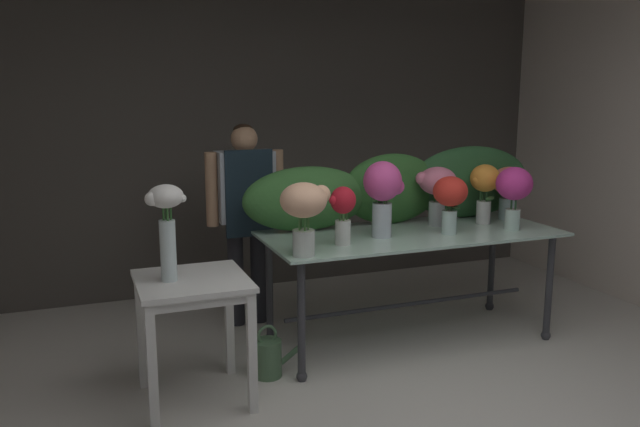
% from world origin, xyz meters
% --- Properties ---
extents(ground_plane, '(7.42, 7.42, 0.00)m').
position_xyz_m(ground_plane, '(0.00, 1.69, 0.00)').
color(ground_plane, beige).
extents(wall_back, '(5.47, 0.12, 2.95)m').
position_xyz_m(wall_back, '(0.00, 3.37, 1.47)').
color(wall_back, '#4C4742').
rests_on(wall_back, ground).
extents(display_table_glass, '(2.09, 0.88, 0.81)m').
position_xyz_m(display_table_glass, '(0.50, 1.63, 0.69)').
color(display_table_glass, '#B0D5C3').
rests_on(display_table_glass, ground).
extents(side_table_white, '(0.62, 0.63, 0.74)m').
position_xyz_m(side_table_white, '(-1.10, 1.29, 0.63)').
color(side_table_white, white).
rests_on(side_table_white, ground).
extents(florist, '(0.60, 0.24, 1.54)m').
position_xyz_m(florist, '(-0.49, 2.40, 0.95)').
color(florist, '#232328').
rests_on(florist, ground).
extents(foliage_backdrop, '(2.35, 0.28, 0.56)m').
position_xyz_m(foliage_backdrop, '(0.54, 1.95, 1.06)').
color(foliage_backdrop, '#387033').
rests_on(foliage_backdrop, display_table_glass).
extents(vase_fuchsia_hydrangea, '(0.30, 0.26, 0.52)m').
position_xyz_m(vase_fuchsia_hydrangea, '(0.25, 1.58, 1.12)').
color(vase_fuchsia_hydrangea, silver).
rests_on(vase_fuchsia_hydrangea, display_table_glass).
extents(vase_sunset_stock, '(0.23, 0.22, 0.45)m').
position_xyz_m(vase_sunset_stock, '(1.15, 1.70, 1.09)').
color(vase_sunset_stock, silver).
rests_on(vase_sunset_stock, display_table_glass).
extents(vase_peach_peonies, '(0.32, 0.28, 0.45)m').
position_xyz_m(vase_peach_peonies, '(-0.42, 1.30, 1.10)').
color(vase_peach_peonies, silver).
rests_on(vase_peach_peonies, display_table_glass).
extents(vase_magenta_dahlias, '(0.26, 0.26, 0.45)m').
position_xyz_m(vase_magenta_dahlias, '(1.21, 1.45, 1.10)').
color(vase_magenta_dahlias, silver).
rests_on(vase_magenta_dahlias, display_table_glass).
extents(vase_coral_ranunculus, '(0.26, 0.26, 0.41)m').
position_xyz_m(vase_coral_ranunculus, '(1.41, 1.77, 1.06)').
color(vase_coral_ranunculus, silver).
rests_on(vase_coral_ranunculus, display_table_glass).
extents(vase_crimson_tulips, '(0.19, 0.17, 0.38)m').
position_xyz_m(vase_crimson_tulips, '(-0.09, 1.47, 1.03)').
color(vase_crimson_tulips, silver).
rests_on(vase_crimson_tulips, display_table_glass).
extents(vase_rosy_carnations, '(0.30, 0.28, 0.44)m').
position_xyz_m(vase_rosy_carnations, '(0.78, 1.77, 1.10)').
color(vase_rosy_carnations, silver).
rests_on(vase_rosy_carnations, display_table_glass).
extents(vase_scarlet_snapdragons, '(0.24, 0.24, 0.40)m').
position_xyz_m(vase_scarlet_snapdragons, '(0.72, 1.49, 1.07)').
color(vase_scarlet_snapdragons, silver).
rests_on(vase_scarlet_snapdragons, display_table_glass).
extents(vase_white_roses_tall, '(0.23, 0.20, 0.55)m').
position_xyz_m(vase_white_roses_tall, '(-1.23, 1.29, 1.08)').
color(vase_white_roses_tall, silver).
rests_on(vase_white_roses_tall, side_table_white).
extents(watering_can, '(0.35, 0.18, 0.34)m').
position_xyz_m(watering_can, '(-0.62, 1.43, 0.13)').
color(watering_can, '#4C704C').
rests_on(watering_can, ground).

